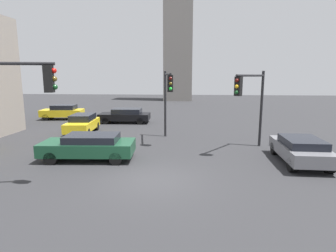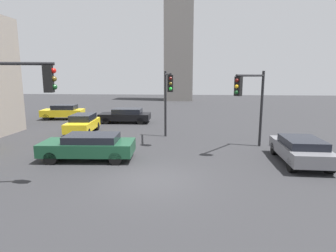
# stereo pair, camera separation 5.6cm
# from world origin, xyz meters

# --- Properties ---
(ground_plane) EXTENTS (107.78, 107.78, 0.00)m
(ground_plane) POSITION_xyz_m (0.00, 0.00, 0.00)
(ground_plane) COLOR #2D2D30
(traffic_light_0) EXTENTS (2.19, 2.91, 4.63)m
(traffic_light_0) POSITION_xyz_m (4.90, 4.94, 3.30)
(traffic_light_0) COLOR black
(traffic_light_0) RESTS_ON ground_plane
(traffic_light_1) EXTENTS (0.82, 3.46, 4.66)m
(traffic_light_1) POSITION_xyz_m (0.07, 7.07, 3.35)
(traffic_light_1) COLOR black
(traffic_light_1) RESTS_ON ground_plane
(traffic_light_2) EXTENTS (3.54, 0.96, 5.13)m
(traffic_light_2) POSITION_xyz_m (-5.30, -1.34, 3.61)
(traffic_light_2) COLOR black
(traffic_light_2) RESTS_ON ground_plane
(car_0) EXTENTS (2.04, 4.30, 1.31)m
(car_0) POSITION_xyz_m (7.06, 2.90, 0.72)
(car_0) COLOR slate
(car_0) RESTS_ON ground_plane
(car_1) EXTENTS (2.04, 4.08, 1.45)m
(car_1) POSITION_xyz_m (-6.61, 9.26, 0.76)
(car_1) COLOR yellow
(car_1) RESTS_ON ground_plane
(car_2) EXTENTS (4.70, 2.19, 1.33)m
(car_2) POSITION_xyz_m (-4.47, 14.32, 0.71)
(car_2) COLOR black
(car_2) RESTS_ON ground_plane
(car_3) EXTENTS (4.84, 2.28, 1.35)m
(car_3) POSITION_xyz_m (-3.71, 2.66, 0.73)
(car_3) COLOR #19472D
(car_3) RESTS_ON ground_plane
(car_5) EXTENTS (4.18, 2.23, 1.47)m
(car_5) POSITION_xyz_m (-11.21, 15.85, 0.77)
(car_5) COLOR yellow
(car_5) RESTS_ON ground_plane
(skyline_tower) EXTENTS (4.94, 4.94, 24.66)m
(skyline_tower) POSITION_xyz_m (-0.56, 39.61, 12.33)
(skyline_tower) COLOR gray
(skyline_tower) RESTS_ON ground_plane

